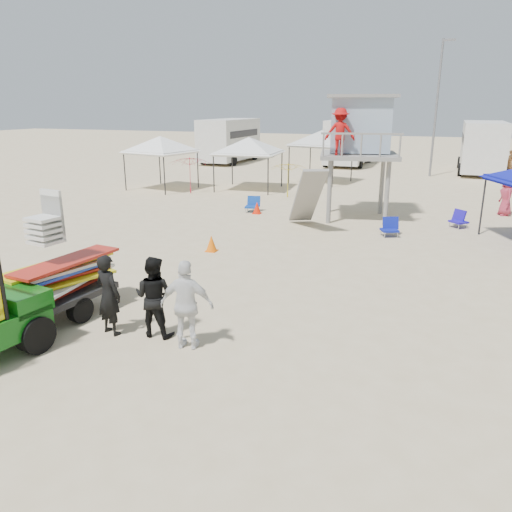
% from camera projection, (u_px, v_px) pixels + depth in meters
% --- Properties ---
extents(ground, '(140.00, 140.00, 0.00)m').
position_uv_depth(ground, '(162.00, 378.00, 8.15)').
color(ground, beige).
rests_on(ground, ground).
extents(surf_trailer, '(1.67, 2.68, 2.36)m').
position_uv_depth(surf_trailer, '(56.00, 273.00, 10.29)').
color(surf_trailer, black).
rests_on(surf_trailer, ground).
extents(man_left, '(0.66, 0.52, 1.60)m').
position_uv_depth(man_left, '(109.00, 295.00, 9.56)').
color(man_left, black).
rests_on(man_left, ground).
extents(man_mid, '(0.81, 0.65, 1.58)m').
position_uv_depth(man_mid, '(154.00, 296.00, 9.49)').
color(man_mid, black).
rests_on(man_mid, ground).
extents(man_right, '(1.04, 0.60, 1.67)m').
position_uv_depth(man_right, '(187.00, 305.00, 8.96)').
color(man_right, white).
rests_on(man_right, ground).
extents(lifeguard_tower, '(3.39, 3.39, 4.55)m').
position_uv_depth(lifeguard_tower, '(358.00, 130.00, 18.88)').
color(lifeguard_tower, gray).
rests_on(lifeguard_tower, ground).
extents(canopy_white_a, '(3.23, 3.23, 3.11)m').
position_uv_depth(canopy_white_a, '(249.00, 140.00, 25.69)').
color(canopy_white_a, black).
rests_on(canopy_white_a, ground).
extents(canopy_white_b, '(3.31, 3.31, 3.15)m').
position_uv_depth(canopy_white_b, '(160.00, 139.00, 25.80)').
color(canopy_white_b, black).
rests_on(canopy_white_b, ground).
extents(canopy_white_c, '(3.35, 3.35, 3.33)m').
position_uv_depth(canopy_white_c, '(322.00, 133.00, 28.01)').
color(canopy_white_c, black).
rests_on(canopy_white_c, ground).
extents(umbrella_a, '(2.42, 2.45, 1.85)m').
position_uv_depth(umbrella_a, '(190.00, 175.00, 24.93)').
color(umbrella_a, red).
rests_on(umbrella_a, ground).
extents(umbrella_b, '(2.57, 2.58, 1.69)m').
position_uv_depth(umbrella_b, '(288.00, 180.00, 23.87)').
color(umbrella_b, yellow).
rests_on(umbrella_b, ground).
extents(cone_near, '(0.34, 0.34, 0.50)m').
position_uv_depth(cone_near, '(211.00, 243.00, 15.18)').
color(cone_near, '#FF6908').
rests_on(cone_near, ground).
extents(cone_far, '(0.34, 0.34, 0.50)m').
position_uv_depth(cone_far, '(257.00, 208.00, 20.45)').
color(cone_far, red).
rests_on(cone_far, ground).
extents(beach_chair_a, '(0.63, 0.68, 0.64)m').
position_uv_depth(beach_chair_a, '(253.00, 204.00, 20.83)').
color(beach_chair_a, '#0D3996').
rests_on(beach_chair_a, ground).
extents(beach_chair_b, '(0.70, 0.77, 0.64)m').
position_uv_depth(beach_chair_b, '(390.00, 227.00, 16.96)').
color(beach_chair_b, '#0D1A95').
rests_on(beach_chair_b, ground).
extents(beach_chair_c, '(0.73, 0.86, 0.64)m').
position_uv_depth(beach_chair_c, '(459.00, 219.00, 18.18)').
color(beach_chair_c, '#1C0FAC').
rests_on(beach_chair_c, ground).
extents(rv_far_left, '(2.64, 6.80, 3.25)m').
position_uv_depth(rv_far_left, '(229.00, 138.00, 38.54)').
color(rv_far_left, silver).
rests_on(rv_far_left, ground).
extents(rv_mid_left, '(2.65, 6.50, 3.25)m').
position_uv_depth(rv_mid_left, '(349.00, 140.00, 36.81)').
color(rv_mid_left, silver).
rests_on(rv_mid_left, ground).
extents(rv_mid_right, '(2.64, 7.00, 3.25)m').
position_uv_depth(rv_mid_right, '(483.00, 145.00, 32.40)').
color(rv_mid_right, silver).
rests_on(rv_mid_right, ground).
extents(light_pole_left, '(0.14, 0.14, 8.00)m').
position_uv_depth(light_pole_left, '(436.00, 110.00, 30.10)').
color(light_pole_left, slate).
rests_on(light_pole_left, ground).
extents(distant_beachgoers, '(1.91, 13.45, 1.63)m').
position_uv_depth(distant_beachgoers, '(508.00, 180.00, 24.27)').
color(distant_beachgoers, '#A62F44').
rests_on(distant_beachgoers, ground).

